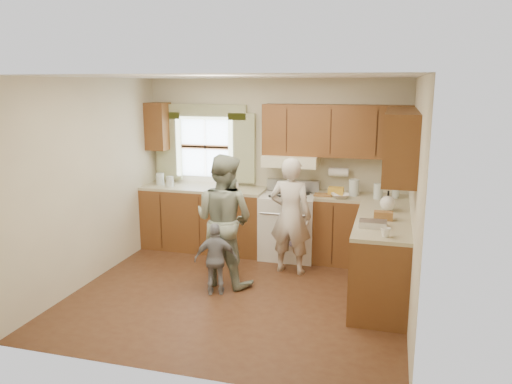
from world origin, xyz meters
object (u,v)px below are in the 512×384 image
(woman_left, at_px, (290,216))
(woman_right, at_px, (224,220))
(stove, at_px, (289,225))
(child, at_px, (216,259))

(woman_left, relative_size, woman_right, 0.94)
(stove, relative_size, woman_right, 0.66)
(woman_left, height_order, child, woman_left)
(stove, distance_m, child, 1.61)
(child, bearing_deg, woman_right, -104.87)
(stove, distance_m, woman_right, 1.33)
(woman_right, bearing_deg, woman_left, -126.98)
(stove, bearing_deg, woman_left, -76.86)
(stove, distance_m, woman_left, 0.67)
(stove, height_order, woman_right, woman_right)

